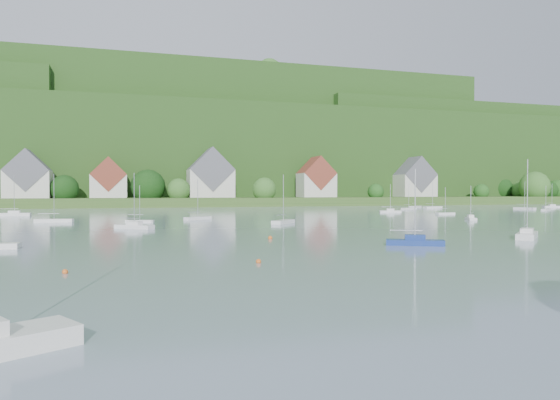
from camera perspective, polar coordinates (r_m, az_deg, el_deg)
name	(u,v)px	position (r m, az deg, el deg)	size (l,w,h in m)	color
far_shore_strip	(192,201)	(201.18, -9.55, -0.11)	(600.00, 60.00, 3.00)	#325620
forested_ridge	(176,156)	(269.91, -11.33, 4.70)	(620.00, 181.22, 69.89)	#173C13
village_building_0	(28,178)	(188.90, -25.84, 2.16)	(14.00, 10.40, 16.00)	silver
village_building_1	(109,181)	(188.61, -18.21, 1.98)	(12.00, 9.36, 14.00)	silver
village_building_2	(210,177)	(190.05, -7.61, 2.47)	(16.00, 11.44, 18.00)	silver
village_building_3	(316,180)	(198.50, 3.97, 2.17)	(13.00, 10.40, 15.50)	silver
village_building_4	(415,181)	(221.96, 14.53, 2.06)	(15.00, 10.40, 16.50)	silver
near_sailboat_1	(415,241)	(53.13, 14.53, -4.37)	(5.65, 3.99, 7.52)	navy
near_sailboat_3	(527,234)	(65.36, 25.39, -3.39)	(6.06, 5.89, 8.92)	white
mooring_buoy_0	(259,263)	(39.00, -2.36, -6.90)	(0.40, 0.40, 0.40)	orange
mooring_buoy_3	(270,239)	(58.05, -1.08, -4.30)	(0.48, 0.48, 0.48)	orange
mooring_buoy_5	(65,274)	(36.84, -22.43, -7.44)	(0.38, 0.38, 0.38)	orange
far_sailboat_cluster	(274,212)	(121.77, -0.65, -1.35)	(196.35, 74.24, 8.71)	white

